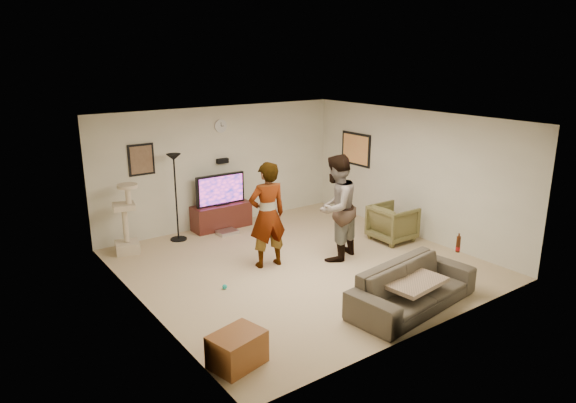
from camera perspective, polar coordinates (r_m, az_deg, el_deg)
floor at (r=8.99m, az=1.33°, el=-7.01°), size 5.50×5.50×0.02m
ceiling at (r=8.33m, az=1.44°, el=9.14°), size 5.50×5.50×0.02m
wall_back at (r=10.84m, az=-7.42°, el=3.87°), size 5.50×0.04×2.50m
wall_front at (r=6.70m, az=15.72°, el=-4.34°), size 5.50×0.04×2.50m
wall_left at (r=7.33m, az=-16.08°, el=-2.59°), size 0.04×5.50×2.50m
wall_right at (r=10.42m, az=13.57°, el=3.06°), size 0.04×5.50×2.50m
wall_clock at (r=10.66m, az=-7.51°, el=8.31°), size 0.26×0.04×0.26m
wall_speaker at (r=10.76m, az=-7.29°, el=4.49°), size 0.25×0.10×0.10m
picture_back at (r=10.08m, az=-15.98°, el=4.49°), size 0.42×0.03×0.52m
picture_right at (r=11.44m, az=7.54°, el=5.79°), size 0.03×0.78×0.62m
tv_stand at (r=10.80m, az=-7.40°, el=-1.61°), size 1.24×0.45×0.52m
console_box at (r=10.50m, az=-6.76°, el=-3.39°), size 0.40×0.30×0.07m
tv at (r=10.64m, az=-7.51°, el=1.34°), size 1.07×0.08×0.64m
tv_screen at (r=10.61m, az=-7.40°, el=1.29°), size 0.99×0.01×0.56m
floor_lamp at (r=10.09m, az=-12.33°, el=0.38°), size 0.32×0.32×1.70m
cat_tree at (r=9.74m, az=-17.67°, el=-1.83°), size 0.50×0.50×1.30m
person_left at (r=8.63m, az=-2.31°, el=-1.51°), size 0.72×0.52×1.82m
person_right at (r=8.97m, az=5.34°, el=-0.71°), size 1.11×0.99×1.88m
sofa at (r=7.66m, az=13.71°, el=-9.19°), size 2.20×1.07×0.62m
throw_blanket at (r=7.57m, az=13.50°, el=-8.56°), size 0.98×0.80×0.06m
beer_bottle at (r=8.21m, az=18.39°, el=-4.53°), size 0.06×0.06×0.25m
armchair at (r=10.19m, az=11.55°, el=-2.34°), size 0.78×0.76×0.71m
side_table at (r=6.25m, az=-5.68°, el=-16.01°), size 0.70×0.58×0.41m
toy_ball at (r=8.13m, az=-7.05°, el=-9.38°), size 0.08×0.08×0.08m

